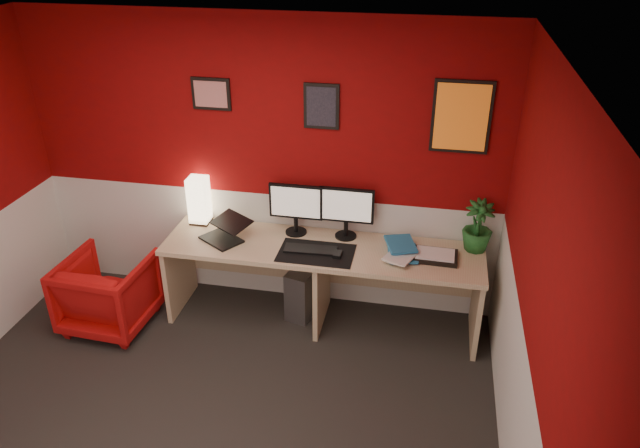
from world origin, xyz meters
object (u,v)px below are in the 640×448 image
Objects in this scene: shoji_lamp at (199,201)px; armchair at (109,292)px; pc_tower at (306,288)px; laptop at (220,229)px; monitor_left at (295,202)px; desk at (322,285)px; monitor_right at (346,205)px; zen_tray at (435,256)px; potted_plant at (478,226)px.

shoji_lamp is 1.07m from armchair.
pc_tower is at bearing -159.30° from armchair.
monitor_left is at bearing 56.80° from laptop.
armchair is at bearing -167.86° from desk.
monitor_left reaches higher than laptop.
monitor_right is (1.00, 0.26, 0.18)m from laptop.
zen_tray is at bearing -168.56° from armchair.
monitor_right is 0.86m from pc_tower.
shoji_lamp reaches higher than pc_tower.
monitor_left is at bearing 170.64° from zen_tray.
desk is 7.43× the size of zen_tray.
armchair is (-0.63, -0.60, -0.61)m from shoji_lamp.
laptop is (-0.84, -0.05, 0.47)m from desk.
monitor_left is 0.42m from monitor_right.
pc_tower is at bearing 47.79° from laptop.
laptop is at bearing -156.99° from armchair.
monitor_left is 1.37× the size of potted_plant.
zen_tray reaches higher than pc_tower.
monitor_left reaches higher than zen_tray.
potted_plant is at bearing 32.01° from zen_tray.
armchair is at bearing -171.75° from zen_tray.
monitor_right is at bearing -159.66° from armchair.
shoji_lamp is at bearing 178.11° from monitor_left.
zen_tray is (0.90, 0.01, 0.38)m from desk.
monitor_left is at bearing -155.61° from armchair.
laptop is at bearing -156.69° from monitor_left.
monitor_right is at bearing 29.69° from pc_tower.
potted_plant is at bearing 0.14° from monitor_left.
zen_tray is (2.02, -0.22, -0.18)m from shoji_lamp.
monitor_left is 1.21m from zen_tray.
monitor_left is 1.74m from armchair.
potted_plant is at bearing 40.49° from laptop.
shoji_lamp is 1.19m from pc_tower.
pc_tower is at bearing -164.63° from monitor_right.
armchair reaches higher than pc_tower.
potted_plant reaches higher than pc_tower.
zen_tray is at bearing 8.14° from pc_tower.
shoji_lamp is at bearing 179.31° from monitor_right.
desk is 0.96m from laptop.
laptop reaches higher than pc_tower.
monitor_left is (-0.26, 0.20, 0.66)m from desk.
pc_tower is at bearing 142.75° from desk.
potted_plant is at bearing 9.53° from desk.
desk is 1.27m from shoji_lamp.
desk is at bearing -179.46° from zen_tray.
monitor_right is (1.28, -0.02, 0.09)m from shoji_lamp.
shoji_lamp reaches higher than zen_tray.
armchair is (-1.75, -0.38, -0.05)m from desk.
potted_plant is (1.05, -0.01, -0.08)m from monitor_right.
monitor_right reaches higher than armchair.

